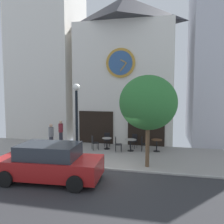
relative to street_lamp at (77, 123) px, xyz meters
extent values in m
cube|color=gray|center=(2.07, 1.77, -2.11)|extent=(26.00, 5.33, 0.05)
cube|color=#2D2D30|center=(2.07, -3.89, -2.11)|extent=(26.00, 5.99, 0.05)
cube|color=#A8A5A0|center=(2.07, -0.88, -2.05)|extent=(26.00, 0.12, 0.08)
cube|color=silver|center=(1.49, 5.92, 2.22)|extent=(7.13, 2.98, 8.61)
pyramid|color=#2D2D33|center=(1.49, 5.92, 7.54)|extent=(6.42, 4.17, 2.04)
cylinder|color=#B7842D|center=(1.49, 4.37, 3.56)|extent=(2.01, 0.10, 2.01)
cylinder|color=#2D5184|center=(1.49, 4.31, 3.56)|extent=(1.65, 0.04, 1.65)
cube|color=#B7842D|center=(1.69, 4.27, 3.67)|extent=(0.43, 0.03, 0.27)
cube|color=#B7842D|center=(1.71, 4.27, 3.28)|extent=(0.48, 0.03, 0.59)
cube|color=black|center=(-0.29, 4.39, -0.94)|extent=(2.50, 0.10, 2.30)
cube|color=black|center=(3.27, 4.39, -0.94)|extent=(2.50, 0.10, 2.30)
cube|color=#72A84C|center=(3.49, 4.08, 0.36)|extent=(2.28, 0.90, 0.12)
cube|color=silver|center=(-5.20, 6.83, 4.93)|extent=(5.19, 4.79, 14.03)
cylinder|color=black|center=(0.00, 0.00, -1.91)|extent=(0.32, 0.32, 0.36)
cylinder|color=black|center=(0.00, 0.00, -0.21)|extent=(0.14, 0.14, 3.75)
sphere|color=white|center=(0.00, 0.00, 1.84)|extent=(0.36, 0.36, 0.36)
cylinder|color=brown|center=(3.68, 0.01, -0.99)|extent=(0.20, 0.20, 2.19)
ellipsoid|color=#2D7033|center=(3.68, 0.01, 1.09)|extent=(2.80, 2.52, 2.66)
cylinder|color=black|center=(-1.26, 1.23, -1.71)|extent=(0.07, 0.07, 0.75)
cylinder|color=black|center=(-1.26, 1.23, -2.07)|extent=(0.40, 0.40, 0.03)
cylinder|color=gray|center=(-1.26, 1.23, -1.33)|extent=(0.69, 0.69, 0.03)
cylinder|color=black|center=(0.89, 2.92, -1.74)|extent=(0.07, 0.07, 0.70)
cylinder|color=black|center=(0.89, 2.92, -2.07)|extent=(0.40, 0.40, 0.03)
cylinder|color=gray|center=(0.89, 2.92, -1.38)|extent=(0.62, 0.62, 0.03)
cylinder|color=black|center=(2.46, 2.78, -1.73)|extent=(0.07, 0.07, 0.72)
cylinder|color=black|center=(2.46, 2.78, -2.07)|extent=(0.40, 0.40, 0.03)
cylinder|color=gray|center=(2.46, 2.78, -1.37)|extent=(0.71, 0.71, 0.03)
cylinder|color=black|center=(4.05, 3.01, -1.72)|extent=(0.07, 0.07, 0.73)
cylinder|color=black|center=(4.05, 3.01, -2.07)|extent=(0.40, 0.40, 0.03)
cylinder|color=brown|center=(4.05, 3.01, -1.36)|extent=(0.67, 0.67, 0.03)
cube|color=black|center=(1.74, 2.44, -1.64)|extent=(0.49, 0.49, 0.04)
cube|color=black|center=(1.57, 2.40, -1.41)|extent=(0.13, 0.38, 0.45)
cylinder|color=black|center=(1.95, 2.32, -1.86)|extent=(0.03, 0.03, 0.45)
cylinder|color=black|center=(1.87, 2.65, -1.86)|extent=(0.03, 0.03, 0.45)
cylinder|color=black|center=(1.62, 2.24, -1.86)|extent=(0.03, 0.03, 0.45)
cylinder|color=black|center=(1.54, 2.56, -1.86)|extent=(0.03, 0.03, 0.45)
cube|color=black|center=(3.32, 2.91, -1.64)|extent=(0.40, 0.40, 0.04)
cube|color=black|center=(3.14, 2.91, -1.41)|extent=(0.04, 0.38, 0.45)
cylinder|color=black|center=(3.49, 2.74, -1.86)|extent=(0.03, 0.03, 0.45)
cylinder|color=black|center=(3.49, 3.08, -1.86)|extent=(0.03, 0.03, 0.45)
cylinder|color=black|center=(3.15, 2.74, -1.86)|extent=(0.03, 0.03, 0.45)
cylinder|color=black|center=(3.15, 3.08, -1.86)|extent=(0.03, 0.03, 0.45)
cube|color=black|center=(2.53, 3.55, -1.64)|extent=(0.52, 0.52, 0.04)
cube|color=black|center=(2.59, 3.72, -1.41)|extent=(0.37, 0.18, 0.45)
cylinder|color=black|center=(2.31, 3.45, -1.86)|extent=(0.03, 0.03, 0.45)
cylinder|color=black|center=(2.62, 3.33, -1.86)|extent=(0.03, 0.03, 0.45)
cylinder|color=black|center=(2.43, 3.77, -1.86)|extent=(0.03, 0.03, 0.45)
cylinder|color=black|center=(2.75, 3.65, -1.86)|extent=(0.03, 0.03, 0.45)
cube|color=black|center=(0.21, 2.56, -1.64)|extent=(0.55, 0.55, 0.04)
cube|color=black|center=(0.05, 2.47, -1.41)|extent=(0.23, 0.35, 0.45)
cylinder|color=black|center=(0.44, 2.50, -1.86)|extent=(0.03, 0.03, 0.45)
cylinder|color=black|center=(0.27, 2.80, -1.86)|extent=(0.03, 0.03, 0.45)
cylinder|color=black|center=(0.15, 2.33, -1.86)|extent=(0.03, 0.03, 0.45)
cylinder|color=black|center=(-0.03, 2.62, -1.86)|extent=(0.03, 0.03, 0.45)
cube|color=black|center=(-0.63, 0.86, -1.64)|extent=(0.53, 0.53, 0.04)
cube|color=black|center=(-0.47, 0.78, -1.41)|extent=(0.20, 0.36, 0.45)
cylinder|color=black|center=(-0.71, 1.08, -1.86)|extent=(0.03, 0.03, 0.45)
cylinder|color=black|center=(-0.86, 0.78, -1.86)|extent=(0.03, 0.03, 0.45)
cylinder|color=black|center=(-0.41, 0.94, -1.86)|extent=(0.03, 0.03, 0.45)
cylinder|color=black|center=(-0.55, 0.63, -1.86)|extent=(0.03, 0.03, 0.45)
cube|color=black|center=(0.73, 3.61, -1.64)|extent=(0.49, 0.49, 0.04)
cube|color=black|center=(0.68, 3.79, -1.41)|extent=(0.38, 0.14, 0.45)
cylinder|color=black|center=(0.61, 3.40, -1.86)|extent=(0.03, 0.03, 0.45)
cylinder|color=black|center=(0.94, 3.49, -1.86)|extent=(0.03, 0.03, 0.45)
cylinder|color=black|center=(0.52, 3.73, -1.86)|extent=(0.03, 0.03, 0.45)
cylinder|color=black|center=(0.85, 3.82, -1.86)|extent=(0.03, 0.03, 0.45)
cylinder|color=#2D2D38|center=(-2.53, 1.95, -1.66)|extent=(0.28, 0.28, 0.85)
cylinder|color=slate|center=(-2.53, 1.95, -0.94)|extent=(0.35, 0.35, 0.60)
sphere|color=tan|center=(-2.53, 1.95, -0.53)|extent=(0.22, 0.22, 0.22)
cylinder|color=#2D2D38|center=(-2.63, 3.55, -1.66)|extent=(0.36, 0.36, 0.85)
cylinder|color=maroon|center=(-2.63, 3.55, -0.94)|extent=(0.44, 0.44, 0.60)
sphere|color=tan|center=(-2.63, 3.55, -0.53)|extent=(0.22, 0.22, 0.22)
cube|color=maroon|center=(-0.16, -2.68, -1.49)|extent=(4.39, 2.04, 0.75)
cube|color=#262B33|center=(-0.16, -2.68, -0.84)|extent=(2.49, 1.71, 0.60)
cylinder|color=black|center=(1.30, -3.50, -1.77)|extent=(0.65, 0.26, 0.64)
cylinder|color=black|center=(1.20, -1.70, -1.77)|extent=(0.65, 0.26, 0.64)
cylinder|color=black|center=(-1.53, -3.66, -1.77)|extent=(0.65, 0.26, 0.64)
cylinder|color=black|center=(-1.63, -1.86, -1.77)|extent=(0.65, 0.26, 0.64)
camera|label=1|loc=(4.43, -11.07, 1.62)|focal=36.42mm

